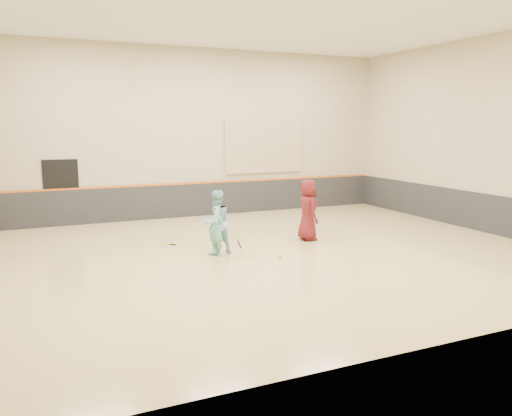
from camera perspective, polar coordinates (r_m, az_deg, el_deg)
name	(u,v)px	position (r m, az deg, el deg)	size (l,w,h in m)	color
room	(262,223)	(12.77, 0.68, -1.76)	(15.04, 12.04, 6.22)	tan
wainscot_back	(194,200)	(18.33, -7.06, 0.92)	(14.90, 0.04, 1.20)	#232326
wainscot_right	(477,211)	(17.24, 23.92, -0.36)	(0.04, 11.90, 1.20)	#232326
accent_stripe	(194,183)	(18.24, -7.09, 2.84)	(14.90, 0.03, 0.06)	#D85914
acoustic_panel	(264,146)	(19.11, 0.97, 7.07)	(3.20, 0.08, 2.00)	tan
doorway	(62,193)	(17.53, -21.33, 1.61)	(1.10, 0.05, 2.20)	black
girl	(216,231)	(12.70, -4.56, -2.63)	(0.47, 0.31, 1.29)	#6AB9AB
instructor	(216,222)	(12.83, -4.57, -1.65)	(0.81, 0.63, 1.66)	#8FC0DE
young_man	(308,210)	(14.46, 5.95, -0.22)	(0.86, 0.56, 1.76)	#5A1518
held_racket	(235,234)	(12.61, -2.47, -2.95)	(0.41, 0.41, 0.60)	#A5B828
spare_racket	(165,243)	(14.26, -10.39, -3.96)	(0.69, 0.69, 0.05)	gold
ball_under_racket	(280,257)	(12.57, 2.78, -5.61)	(0.07, 0.07, 0.07)	gold
ball_in_hand	(314,203)	(14.40, 6.66, 0.60)	(0.07, 0.07, 0.07)	#CEDB33
ball_beside_spare	(174,240)	(14.61, -9.38, -3.58)	(0.07, 0.07, 0.07)	#D8E535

